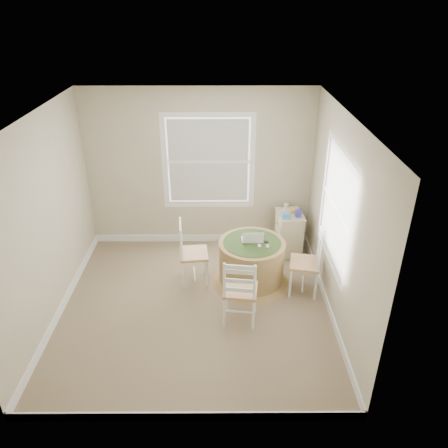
{
  "coord_description": "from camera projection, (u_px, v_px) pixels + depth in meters",
  "views": [
    {
      "loc": [
        0.36,
        -4.73,
        3.79
      ],
      "look_at": [
        0.39,
        0.45,
        1.04
      ],
      "focal_mm": 35.0,
      "sensor_mm": 36.0,
      "label": 1
    }
  ],
  "objects": [
    {
      "name": "keys",
      "position": [
        266.0,
        242.0,
        6.15
      ],
      "size": [
        0.07,
        0.06,
        0.02
      ],
      "primitive_type": "cube",
      "rotation": [
        0.0,
        0.0,
        -0.13
      ],
      "color": "black",
      "rests_on": "round_table"
    },
    {
      "name": "cup_cream",
      "position": [
        287.0,
        207.0,
        7.01
      ],
      "size": [
        0.07,
        0.07,
        0.09
      ],
      "primitive_type": "cylinder",
      "color": "beige",
      "rests_on": "corner_chest"
    },
    {
      "name": "mouse",
      "position": [
        259.0,
        245.0,
        6.07
      ],
      "size": [
        0.06,
        0.09,
        0.03
      ],
      "primitive_type": "ellipsoid",
      "rotation": [
        0.0,
        0.0,
        -0.13
      ],
      "color": "white",
      "rests_on": "round_table"
    },
    {
      "name": "room",
      "position": [
        207.0,
        217.0,
        5.49
      ],
      "size": [
        3.64,
        3.64,
        2.64
      ],
      "color": "#8A7358",
      "rests_on": "ground"
    },
    {
      "name": "tissue_box",
      "position": [
        286.0,
        215.0,
        6.75
      ],
      "size": [
        0.13,
        0.13,
        0.1
      ],
      "primitive_type": "cube",
      "rotation": [
        0.0,
        0.0,
        0.09
      ],
      "color": "#558AC4",
      "rests_on": "corner_chest"
    },
    {
      "name": "box_blue",
      "position": [
        298.0,
        213.0,
        6.79
      ],
      "size": [
        0.09,
        0.09,
        0.12
      ],
      "primitive_type": "cube",
      "rotation": [
        0.0,
        0.0,
        0.09
      ],
      "color": "#34359D",
      "rests_on": "corner_chest"
    },
    {
      "name": "chair_left",
      "position": [
        194.0,
        253.0,
        6.28
      ],
      "size": [
        0.44,
        0.46,
        0.95
      ],
      "primitive_type": null,
      "rotation": [
        0.0,
        0.0,
        1.67
      ],
      "color": "white",
      "rests_on": "ground"
    },
    {
      "name": "chair_near",
      "position": [
        240.0,
        290.0,
        5.51
      ],
      "size": [
        0.47,
        0.45,
        0.95
      ],
      "primitive_type": null,
      "rotation": [
        0.0,
        0.0,
        3.01
      ],
      "color": "white",
      "rests_on": "ground"
    },
    {
      "name": "laptop",
      "position": [
        252.0,
        239.0,
        6.17
      ],
      "size": [
        0.3,
        0.27,
        0.21
      ],
      "rotation": [
        0.0,
        0.0,
        3.18
      ],
      "color": "white",
      "rests_on": "round_table"
    },
    {
      "name": "box_yellow",
      "position": [
        292.0,
        211.0,
        6.92
      ],
      "size": [
        0.16,
        0.11,
        0.06
      ],
      "primitive_type": "cube",
      "rotation": [
        0.0,
        0.0,
        0.09
      ],
      "color": "gold",
      "rests_on": "corner_chest"
    },
    {
      "name": "round_table",
      "position": [
        251.0,
        261.0,
        6.29
      ],
      "size": [
        1.13,
        1.13,
        0.68
      ],
      "rotation": [
        0.0,
        0.0,
        -0.13
      ],
      "color": "olive",
      "rests_on": "ground"
    },
    {
      "name": "corner_chest",
      "position": [
        289.0,
        233.0,
        7.06
      ],
      "size": [
        0.44,
        0.56,
        0.7
      ],
      "rotation": [
        0.0,
        0.0,
        0.09
      ],
      "color": "beige",
      "rests_on": "ground"
    },
    {
      "name": "chair_right",
      "position": [
        305.0,
        263.0,
        6.06
      ],
      "size": [
        0.47,
        0.49,
        0.95
      ],
      "primitive_type": null,
      "rotation": [
        0.0,
        0.0,
        -1.76
      ],
      "color": "white",
      "rests_on": "ground"
    },
    {
      "name": "phone",
      "position": [
        268.0,
        246.0,
        6.06
      ],
      "size": [
        0.06,
        0.1,
        0.02
      ],
      "primitive_type": "cube",
      "rotation": [
        0.0,
        0.0,
        -0.13
      ],
      "color": "#B7BABF",
      "rests_on": "round_table"
    }
  ]
}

